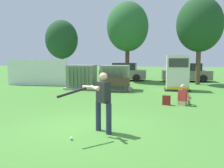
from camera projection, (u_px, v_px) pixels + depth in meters
ground_plane at (84, 129)px, 7.66m from camera, size 96.00×96.00×0.00m
fence_panel at (37, 72)px, 18.98m from camera, size 4.80×0.12×2.00m
transformer_west at (82, 77)px, 17.07m from camera, size 2.10×1.70×1.62m
transformer_mid_west at (115, 78)px, 16.54m from camera, size 2.10×1.70×1.62m
generator_enclosure at (177, 73)px, 16.23m from camera, size 1.60×1.40×2.30m
park_bench at (115, 84)px, 15.41m from camera, size 1.80×0.41×0.92m
batter at (102, 99)px, 7.16m from camera, size 1.23×1.40×1.74m
sports_ball at (71, 138)px, 6.60m from camera, size 0.09×0.09×0.09m
seated_spectator at (183, 97)px, 11.32m from camera, size 0.68×0.79×0.96m
backpack at (167, 100)px, 11.37m from camera, size 0.37×0.34×0.44m
tree_left at (62, 40)px, 21.37m from camera, size 2.77×2.77×5.29m
tree_center_left at (128, 27)px, 21.86m from camera, size 3.65×3.65×6.97m
tree_center_right at (200, 25)px, 19.23m from camera, size 3.53×3.53×6.75m
parked_car_leftmost at (124, 72)px, 23.05m from camera, size 4.21×1.95×1.62m
parked_car_left_of_center at (186, 73)px, 22.12m from camera, size 4.30×2.13×1.62m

